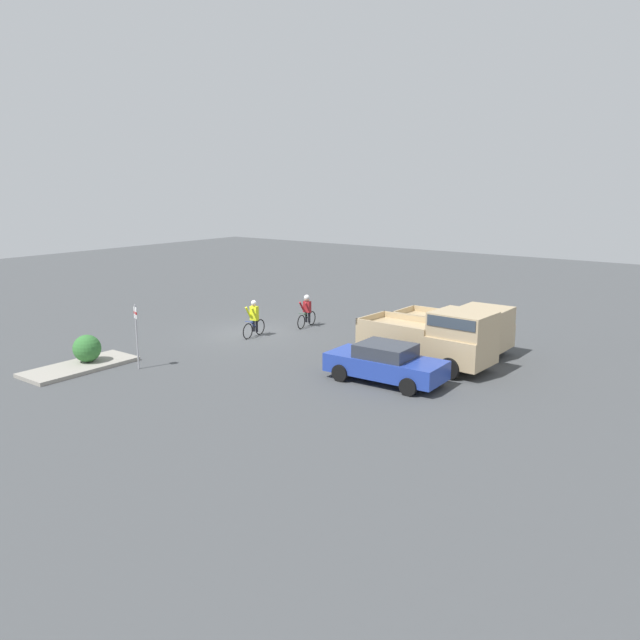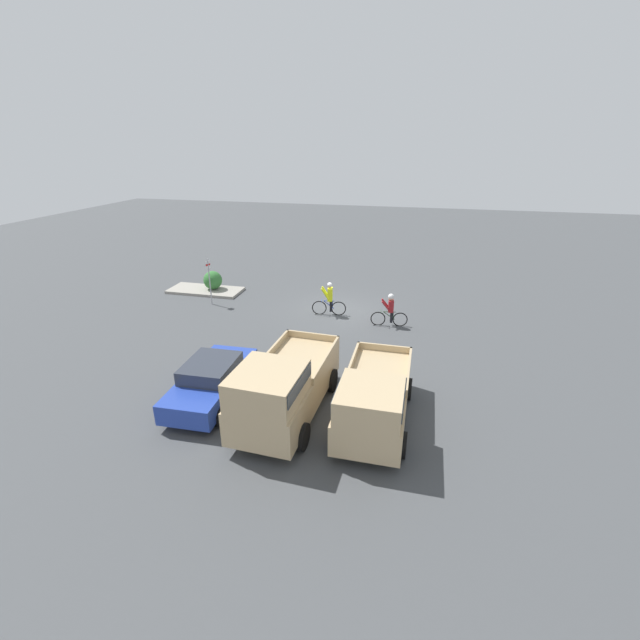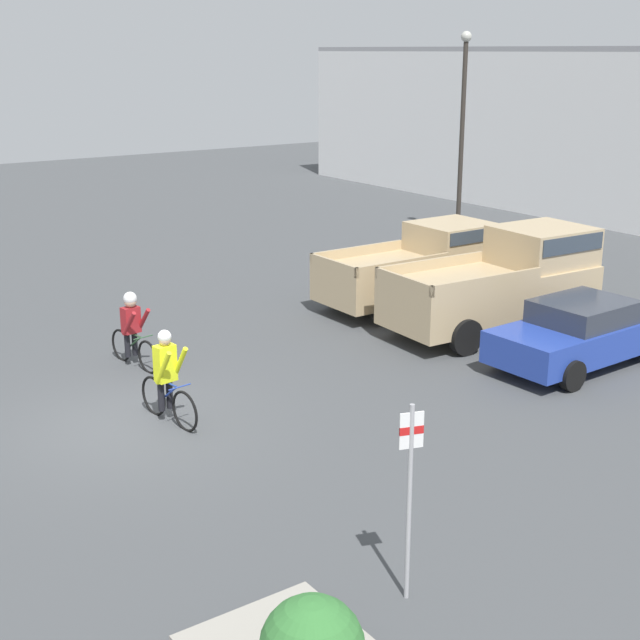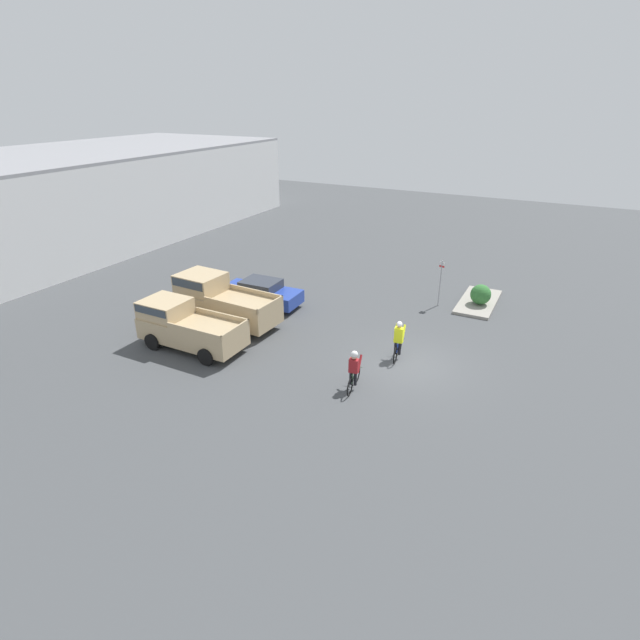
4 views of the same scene
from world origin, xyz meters
name	(u,v)px [view 2 (image 2 of 4)]	position (x,y,z in m)	size (l,w,h in m)	color
ground_plane	(337,311)	(0.00, 0.00, 0.00)	(80.00, 80.00, 0.00)	#424447
pickup_truck_0	(374,398)	(-3.02, 9.56, 1.06)	(2.21, 4.91, 2.06)	tan
pickup_truck_1	(283,386)	(-0.20, 9.77, 1.21)	(2.49, 5.42, 2.36)	tan
sedan_0	(212,380)	(2.58, 9.19, 0.72)	(2.05, 4.38, 1.42)	#233D9E
cyclist_0	(329,299)	(0.30, 0.65, 0.86)	(1.75, 0.51, 1.76)	black
cyclist_1	(390,309)	(-2.83, 1.36, 0.86)	(1.77, 0.51, 1.66)	black
fire_lane_sign	(209,277)	(6.91, 0.64, 1.54)	(0.12, 0.29, 2.56)	#9E9EA3
curb_island	(206,290)	(8.27, -1.24, 0.07)	(4.32, 1.85, 0.15)	gray
shrub	(213,280)	(7.80, -1.39, 0.69)	(1.09, 1.09, 1.09)	#337033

